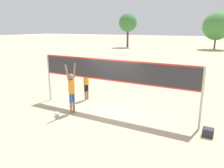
% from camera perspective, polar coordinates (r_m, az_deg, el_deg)
% --- Properties ---
extents(ground_plane, '(200.00, 200.00, 0.00)m').
position_cam_1_polar(ground_plane, '(10.21, 0.00, -7.38)').
color(ground_plane, '#C6B28C').
extents(volleyball_net, '(7.65, 0.09, 2.46)m').
position_cam_1_polar(volleyball_net, '(9.67, 0.00, 2.76)').
color(volleyball_net, beige).
rests_on(volleyball_net, ground_plane).
extents(player_spiker, '(0.28, 0.72, 2.29)m').
position_cam_1_polar(player_spiker, '(9.91, -10.54, -0.90)').
color(player_spiker, '#8C664C').
rests_on(player_spiker, ground_plane).
extents(player_blocker, '(0.28, 0.70, 2.13)m').
position_cam_1_polar(player_blocker, '(11.69, -6.80, 1.14)').
color(player_blocker, '#8C664C').
rests_on(player_blocker, ground_plane).
extents(volleyball, '(0.22, 0.22, 0.22)m').
position_cam_1_polar(volleyball, '(10.02, -14.16, -7.62)').
color(volleyball, white).
rests_on(volleyball, ground_plane).
extents(gear_bag, '(0.38, 0.33, 0.30)m').
position_cam_1_polar(gear_bag, '(8.77, 23.79, -11.48)').
color(gear_bag, '#2D2D33').
rests_on(gear_bag, ground_plane).
extents(tree_left_cluster, '(3.48, 3.48, 6.45)m').
position_cam_1_polar(tree_left_cluster, '(43.84, 4.16, 15.64)').
color(tree_left_cluster, '#4C3823').
rests_on(tree_left_cluster, ground_plane).
extents(tree_right_cluster, '(4.80, 4.80, 6.43)m').
position_cam_1_polar(tree_right_cluster, '(43.42, 25.70, 13.44)').
color(tree_right_cluster, brown).
rests_on(tree_right_cluster, ground_plane).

